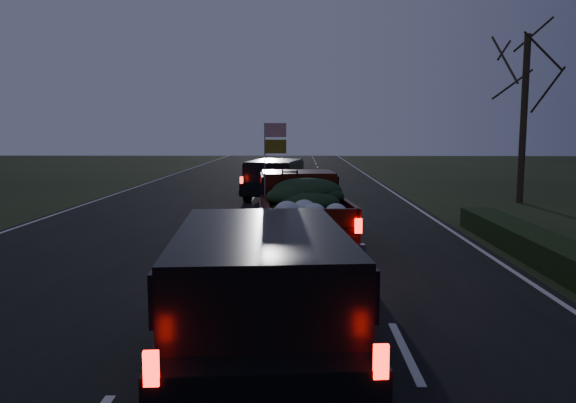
# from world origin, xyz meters

# --- Properties ---
(ground) EXTENTS (120.00, 120.00, 0.00)m
(ground) POSITION_xyz_m (0.00, 0.00, 0.00)
(ground) COLOR black
(ground) RESTS_ON ground
(road_asphalt) EXTENTS (14.00, 120.00, 0.02)m
(road_asphalt) POSITION_xyz_m (0.00, 0.00, 0.01)
(road_asphalt) COLOR black
(road_asphalt) RESTS_ON ground
(hedge_row) EXTENTS (1.00, 10.00, 0.60)m
(hedge_row) POSITION_xyz_m (7.80, 3.00, 0.30)
(hedge_row) COLOR black
(hedge_row) RESTS_ON ground
(bare_tree_far) EXTENTS (3.60, 3.60, 7.00)m
(bare_tree_far) POSITION_xyz_m (11.50, 14.00, 5.23)
(bare_tree_far) COLOR black
(bare_tree_far) RESTS_ON ground
(pickup_truck) EXTENTS (2.62, 5.68, 2.89)m
(pickup_truck) POSITION_xyz_m (2.18, 4.73, 1.08)
(pickup_truck) COLOR #3D0F08
(pickup_truck) RESTS_ON ground
(lead_suv) EXTENTS (2.86, 5.18, 1.41)m
(lead_suv) POSITION_xyz_m (1.03, 15.18, 1.07)
(lead_suv) COLOR black
(lead_suv) RESTS_ON ground
(rear_suv) EXTENTS (2.72, 5.32, 1.48)m
(rear_suv) POSITION_xyz_m (1.66, -3.03, 1.12)
(rear_suv) COLOR black
(rear_suv) RESTS_ON ground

